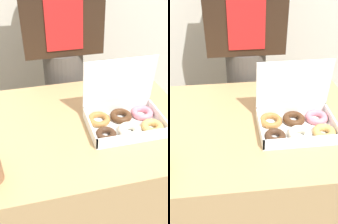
# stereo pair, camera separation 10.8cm
# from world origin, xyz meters

# --- Properties ---
(ground_plane) EXTENTS (14.00, 14.00, 0.00)m
(ground_plane) POSITION_xyz_m (0.00, 0.00, 0.00)
(ground_plane) COLOR #665B51
(table) EXTENTS (1.12, 0.76, 0.75)m
(table) POSITION_xyz_m (0.00, 0.00, 0.37)
(table) COLOR tan
(table) RESTS_ON ground_plane
(donut_box) EXTENTS (0.35, 0.25, 0.29)m
(donut_box) POSITION_xyz_m (0.24, -0.06, 0.79)
(donut_box) COLOR white
(donut_box) RESTS_ON table
(person_customer) EXTENTS (0.46, 0.25, 1.66)m
(person_customer) POSITION_xyz_m (0.07, 0.57, 0.89)
(person_customer) COLOR #4C4742
(person_customer) RESTS_ON ground_plane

